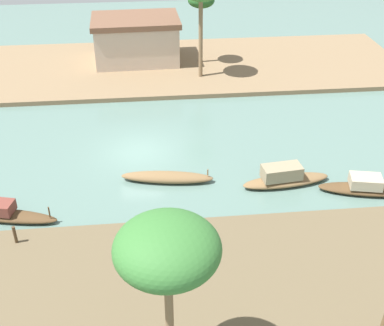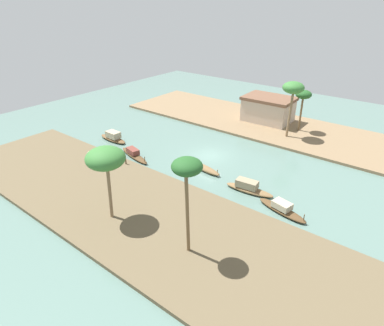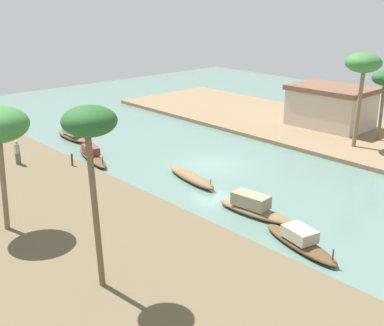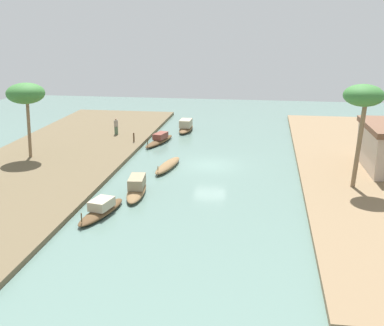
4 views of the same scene
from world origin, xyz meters
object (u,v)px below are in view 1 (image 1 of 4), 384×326
Objects in this scene: sampan_with_red_awning at (1,213)px; sampan_open_hull at (284,178)px; mooring_post at (15,235)px; palm_tree_right_short at (201,3)px; sampan_downstream_large at (366,187)px; riverside_building at (136,39)px; palm_tree_left_near at (167,250)px; sampan_with_tall_canopy at (167,177)px.

sampan_with_red_awning is 14.22m from sampan_open_hull.
sampan_with_red_awning is 2.52m from mooring_post.
palm_tree_right_short reaches higher than sampan_with_red_awning.
riverside_building reaches higher than sampan_downstream_large.
palm_tree_left_near is 1.13× the size of palm_tree_right_short.
mooring_post is at bearing -48.80° from sampan_with_red_awning.
mooring_post reaches higher than sampan_with_tall_canopy.
riverside_building is (-5.11, 0.90, -2.97)m from palm_tree_right_short.
sampan_with_tall_canopy is 8.32m from mooring_post.
sampan_downstream_large is (18.09, 0.29, 0.02)m from sampan_with_red_awning.
sampan_downstream_large is 22.73m from riverside_building.
palm_tree_left_near reaches higher than sampan_downstream_large.
mooring_post is at bearing -105.87° from riverside_building.
palm_tree_left_near is (7.48, -9.33, 5.24)m from sampan_with_red_awning.
palm_tree_right_short is (3.75, 16.59, 4.81)m from sampan_with_tall_canopy.
mooring_post is 22.82m from riverside_building.
mooring_post is 0.14× the size of palm_tree_left_near.
mooring_post reaches higher than sampan_downstream_large.
sampan_with_tall_canopy is 17.67m from palm_tree_right_short.
sampan_with_tall_canopy is at bearing -179.45° from sampan_downstream_large.
sampan_with_red_awning is 22.84m from palm_tree_right_short.
sampan_downstream_large is at bearing -22.78° from sampan_open_hull.
palm_tree_left_near is at bearing -48.32° from mooring_post.
riverside_building is (5.56, 22.09, 1.34)m from mooring_post.
riverside_building is at bearing 85.33° from sampan_with_red_awning.
riverside_building is at bearing 132.57° from sampan_downstream_large.
mooring_post is 0.16× the size of palm_tree_right_short.
riverside_building is (-1.36, 17.48, 1.84)m from sampan_with_tall_canopy.
sampan_open_hull is at bearing 0.10° from sampan_with_tall_canopy.
riverside_building is (-0.78, 29.21, -3.49)m from palm_tree_left_near.
sampan_downstream_large reaches higher than sampan_with_tall_canopy.
sampan_with_red_awning is 0.78× the size of riverside_building.
sampan_downstream_large is 5.73× the size of mooring_post.
sampan_with_red_awning is at bearing -166.70° from sampan_downstream_large.
sampan_with_red_awning is 6.38× the size of mooring_post.
sampan_with_tall_canopy is 17.63m from riverside_building.
palm_tree_right_short is (-6.29, 18.69, 4.72)m from sampan_downstream_large.
sampan_with_tall_canopy is 1.04× the size of sampan_open_hull.
sampan_with_red_awning is at bearing 179.46° from sampan_open_hull.
palm_tree_left_near is (-0.58, -11.73, 5.33)m from sampan_with_tall_canopy.
sampan_downstream_large is 0.70× the size of riverside_building.
sampan_open_hull is at bearing -82.39° from palm_tree_right_short.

